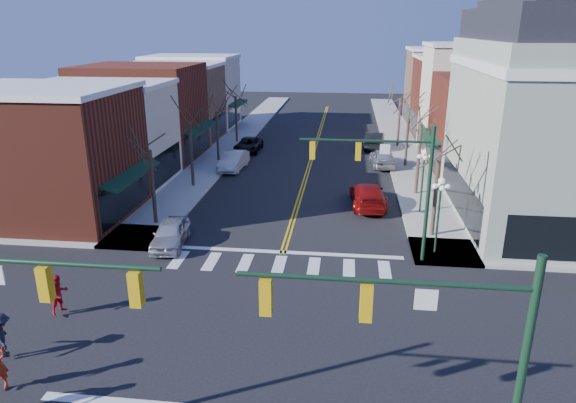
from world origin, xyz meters
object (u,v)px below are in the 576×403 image
(victorian_corner, at_px, (573,117))
(car_left_mid, at_px, (234,161))
(lamppost_corner, at_px, (440,203))
(car_right_near, at_px, (368,195))
(pedestrian_dark_b, at_px, (3,335))
(lamppost_midblock, at_px, (423,170))
(car_left_far, at_px, (248,145))
(car_right_far, at_px, (374,140))
(pedestrian_red_b, at_px, (59,294))
(car_right_mid, at_px, (382,158))
(car_left_near, at_px, (170,233))

(victorian_corner, xyz_separation_m, car_left_mid, (-22.90, 9.87, -5.88))
(lamppost_corner, xyz_separation_m, car_left_mid, (-14.60, 15.87, -2.18))
(lamppost_corner, height_order, car_left_mid, lamppost_corner)
(car_right_near, bearing_deg, pedestrian_dark_b, 49.93)
(lamppost_midblock, distance_m, car_left_far, 21.87)
(lamppost_corner, relative_size, car_right_far, 0.86)
(car_right_near, xyz_separation_m, pedestrian_red_b, (-13.38, -15.78, 0.22))
(car_right_near, bearing_deg, car_right_mid, -102.33)
(car_right_mid, bearing_deg, car_left_mid, 6.10)
(lamppost_corner, distance_m, pedestrian_dark_b, 20.69)
(lamppost_midblock, xyz_separation_m, car_right_mid, (-1.80, 11.92, -2.16))
(car_left_near, bearing_deg, pedestrian_red_b, -111.55)
(car_right_near, height_order, pedestrian_dark_b, pedestrian_dark_b)
(car_left_near, relative_size, car_left_far, 0.86)
(car_right_far, bearing_deg, car_right_near, 92.66)
(car_left_mid, distance_m, car_left_far, 6.76)
(victorian_corner, xyz_separation_m, lamppost_corner, (-8.30, -6.00, -3.70))
(lamppost_midblock, bearing_deg, car_right_near, 162.60)
(victorian_corner, relative_size, car_left_near, 3.39)
(car_right_mid, height_order, pedestrian_dark_b, pedestrian_dark_b)
(lamppost_midblock, xyz_separation_m, car_right_far, (-2.21, 19.07, -2.13))
(pedestrian_dark_b, bearing_deg, pedestrian_red_b, -42.64)
(car_left_far, xyz_separation_m, car_right_far, (12.39, 2.94, 0.15))
(lamppost_midblock, relative_size, car_right_near, 0.79)
(car_left_far, height_order, pedestrian_dark_b, pedestrian_dark_b)
(victorian_corner, distance_m, car_left_far, 28.93)
(victorian_corner, relative_size, car_left_far, 2.93)
(victorian_corner, bearing_deg, pedestrian_red_b, -150.46)
(car_right_far, bearing_deg, car_left_mid, 44.48)
(car_left_far, xyz_separation_m, pedestrian_red_b, (-2.18, -30.84, 0.34))
(car_left_far, bearing_deg, pedestrian_dark_b, -92.96)
(car_left_far, distance_m, pedestrian_dark_b, 34.06)
(car_left_mid, bearing_deg, car_right_near, -32.81)
(victorian_corner, bearing_deg, car_left_near, -164.15)
(lamppost_corner, distance_m, car_left_far, 27.03)
(lamppost_midblock, height_order, pedestrian_red_b, lamppost_midblock)
(car_left_near, xyz_separation_m, pedestrian_red_b, (-2.18, -7.72, 0.30))
(car_left_near, relative_size, pedestrian_red_b, 2.42)
(car_left_mid, height_order, car_left_far, car_left_mid)
(car_right_mid, height_order, car_right_far, car_right_far)
(lamppost_corner, bearing_deg, car_right_far, 94.95)
(victorian_corner, xyz_separation_m, pedestrian_dark_b, (-25.50, -17.34, -5.65))
(car_right_near, height_order, car_right_mid, car_right_mid)
(lamppost_corner, distance_m, pedestrian_red_b, 18.78)
(lamppost_corner, bearing_deg, car_left_far, 122.83)
(lamppost_corner, xyz_separation_m, lamppost_midblock, (0.00, 6.50, 0.00))
(car_left_mid, xyz_separation_m, pedestrian_dark_b, (-2.60, -27.21, 0.23))
(car_left_near, height_order, car_right_near, car_right_near)
(lamppost_corner, height_order, car_right_far, lamppost_corner)
(victorian_corner, height_order, car_left_near, victorian_corner)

